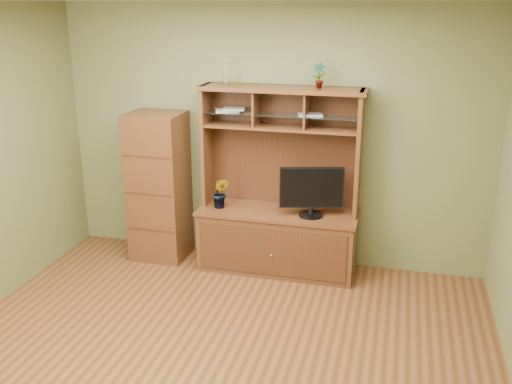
% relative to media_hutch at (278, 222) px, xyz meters
% --- Properties ---
extents(room, '(4.54, 4.04, 2.74)m').
position_rel_media_hutch_xyz_m(room, '(-0.15, -1.73, 0.83)').
color(room, '#512D17').
rests_on(room, ground).
extents(media_hutch, '(1.66, 0.61, 1.90)m').
position_rel_media_hutch_xyz_m(media_hutch, '(0.00, 0.00, 0.00)').
color(media_hutch, '#4E2916').
rests_on(media_hutch, room).
extents(monitor, '(0.63, 0.25, 0.50)m').
position_rel_media_hutch_xyz_m(monitor, '(0.35, -0.08, 0.39)').
color(monitor, black).
rests_on(monitor, media_hutch).
extents(orchid_plant, '(0.18, 0.15, 0.32)m').
position_rel_media_hutch_xyz_m(orchid_plant, '(-0.59, -0.08, 0.29)').
color(orchid_plant, '#355B1F').
rests_on(orchid_plant, media_hutch).
extents(top_plant, '(0.14, 0.10, 0.25)m').
position_rel_media_hutch_xyz_m(top_plant, '(0.36, 0.08, 1.50)').
color(top_plant, '#336122').
rests_on(top_plant, media_hutch).
extents(reed_diffuser, '(0.05, 0.05, 0.26)m').
position_rel_media_hutch_xyz_m(reed_diffuser, '(-0.56, 0.08, 1.48)').
color(reed_diffuser, silver).
rests_on(reed_diffuser, media_hutch).
extents(magazines, '(1.12, 0.24, 0.04)m').
position_rel_media_hutch_xyz_m(magazines, '(-0.26, 0.08, 1.13)').
color(magazines, '#A1A1A5').
rests_on(magazines, media_hutch).
extents(side_cabinet, '(0.57, 0.52, 1.60)m').
position_rel_media_hutch_xyz_m(side_cabinet, '(-1.32, -0.00, 0.28)').
color(side_cabinet, '#4E2916').
rests_on(side_cabinet, room).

